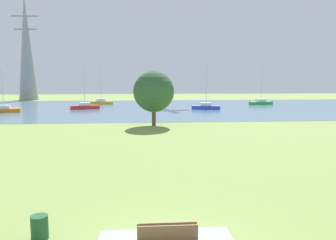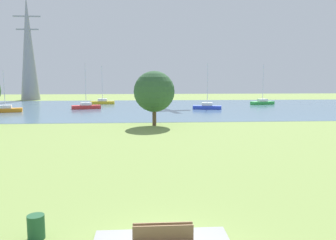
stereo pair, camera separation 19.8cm
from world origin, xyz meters
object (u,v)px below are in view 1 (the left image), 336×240
Objects in this scene: sailboat_orange at (4,110)px; sailboat_blue at (206,106)px; tree_west_near at (154,92)px; electricity_pylon at (27,48)px; sailboat_yellow at (101,102)px; sailboat_red at (85,106)px; bench_facing_water at (167,236)px; sailboat_green at (261,102)px; litter_bin at (40,227)px.

sailboat_blue is at bearing 5.30° from sailboat_orange.
electricity_pylon is (-28.71, 46.11, 8.55)m from tree_west_near.
sailboat_yellow is at bearing 50.15° from sailboat_orange.
sailboat_red reaches higher than sailboat_yellow.
bench_facing_water is 27.58m from tree_west_near.
sailboat_yellow is at bearing 174.27° from sailboat_green.
electricity_pylon is (-51.14, 17.80, 11.86)m from sailboat_green.
sailboat_red is (-6.51, 47.31, 0.07)m from litter_bin.
sailboat_orange is at bearing -174.70° from sailboat_blue.
sailboat_blue is 21.50m from tree_west_near.
sailboat_orange reaches higher than litter_bin.
sailboat_red is (-33.58, -7.28, -0.00)m from sailboat_green.
sailboat_red is (11.47, 5.02, 0.02)m from sailboat_orange.
electricity_pylon is (-38.22, 27.12, 11.87)m from sailboat_blue.
tree_west_near is at bearing 88.93° from bench_facing_water.
sailboat_blue is at bearing 77.81° from bench_facing_water.
sailboat_blue is at bearing 63.40° from tree_west_near.
tree_west_near is (9.67, -31.53, 3.32)m from sailboat_yellow.
sailboat_green is (27.07, 54.59, 0.08)m from litter_bin.
sailboat_yellow is 0.99× the size of sailboat_red.
sailboat_green is at bearing 12.23° from sailboat_red.
sailboat_green is at bearing 63.62° from litter_bin.
tree_west_near is 0.25× the size of electricity_pylon.
litter_bin is at bearing -71.61° from electricity_pylon.
litter_bin is 0.10× the size of sailboat_blue.
sailboat_green reaches higher than sailboat_blue.
tree_west_near is (0.51, 27.37, 3.32)m from bench_facing_water.
sailboat_yellow reaches higher than litter_bin.
sailboat_orange is 32.27m from sailboat_blue.
sailboat_blue is at bearing -5.63° from sailboat_red.
electricity_pylon is at bearing 142.55° from sailboat_yellow.
sailboat_blue reaches higher than sailboat_yellow.
sailboat_green is 1.02× the size of sailboat_red.
sailboat_red is 1.28× the size of tree_west_near.
bench_facing_water is 49.56m from sailboat_red.
bench_facing_water is 0.30× the size of tree_west_near.
sailboat_green is at bearing 35.79° from sailboat_blue.
sailboat_red is at bearing -98.00° from sailboat_yellow.
sailboat_red is 0.32× the size of electricity_pylon.
electricity_pylon is (-28.20, 73.48, 11.87)m from bench_facing_water.
sailboat_blue reaches higher than sailboat_orange.
litter_bin is 0.13× the size of tree_west_near.
sailboat_green is at bearing -5.73° from sailboat_yellow.
sailboat_red is (-1.48, -10.50, 0.00)m from sailboat_yellow.
sailboat_blue is (-12.92, -9.32, -0.00)m from sailboat_green.
sailboat_yellow is at bearing 107.06° from tree_west_near.
sailboat_red reaches higher than sailboat_orange.
sailboat_orange is at bearing 144.71° from tree_west_near.
litter_bin is at bearing -82.16° from sailboat_red.
sailboat_blue is 1.00× the size of sailboat_red.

